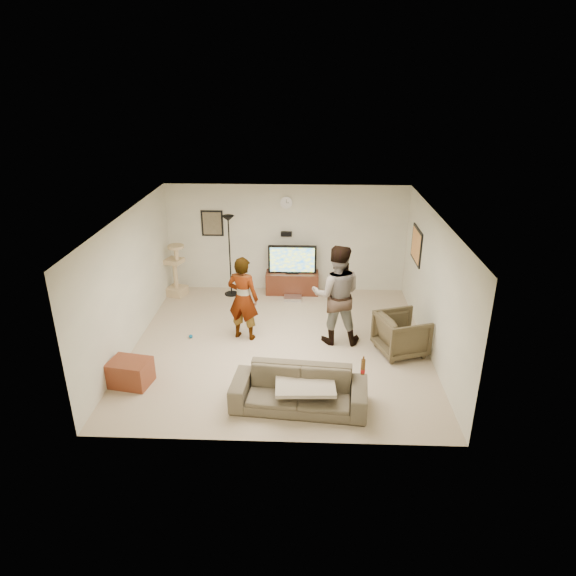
{
  "coord_description": "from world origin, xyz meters",
  "views": [
    {
      "loc": [
        0.48,
        -8.43,
        4.74
      ],
      "look_at": [
        0.14,
        0.2,
        1.09
      ],
      "focal_mm": 31.57,
      "sensor_mm": 36.0,
      "label": 1
    }
  ],
  "objects_px": {
    "floor_lamp": "(230,256)",
    "sofa": "(299,389)",
    "tv": "(292,259)",
    "cat_tree": "(175,270)",
    "person_right": "(337,295)",
    "side_table": "(130,373)",
    "person_left": "(243,298)",
    "beer_bottle": "(363,367)",
    "armchair": "(402,334)",
    "tv_stand": "(292,283)"
  },
  "relations": [
    {
      "from": "armchair",
      "to": "person_left",
      "type": "bearing_deg",
      "value": 62.57
    },
    {
      "from": "person_left",
      "to": "beer_bottle",
      "type": "relative_size",
      "value": 6.64
    },
    {
      "from": "person_left",
      "to": "person_right",
      "type": "height_order",
      "value": "person_right"
    },
    {
      "from": "sofa",
      "to": "tv",
      "type": "bearing_deg",
      "value": 98.53
    },
    {
      "from": "person_left",
      "to": "armchair",
      "type": "height_order",
      "value": "person_left"
    },
    {
      "from": "floor_lamp",
      "to": "cat_tree",
      "type": "relative_size",
      "value": 1.52
    },
    {
      "from": "beer_bottle",
      "to": "side_table",
      "type": "relative_size",
      "value": 0.38
    },
    {
      "from": "floor_lamp",
      "to": "armchair",
      "type": "xyz_separation_m",
      "value": [
        3.49,
        -2.55,
        -0.56
      ]
    },
    {
      "from": "tv_stand",
      "to": "tv",
      "type": "relative_size",
      "value": 1.1
    },
    {
      "from": "tv",
      "to": "person_right",
      "type": "xyz_separation_m",
      "value": [
        0.9,
        -2.29,
        0.13
      ]
    },
    {
      "from": "tv",
      "to": "cat_tree",
      "type": "distance_m",
      "value": 2.69
    },
    {
      "from": "tv",
      "to": "person_right",
      "type": "distance_m",
      "value": 2.46
    },
    {
      "from": "tv",
      "to": "floor_lamp",
      "type": "height_order",
      "value": "floor_lamp"
    },
    {
      "from": "tv",
      "to": "armchair",
      "type": "xyz_separation_m",
      "value": [
        2.08,
        -2.7,
        -0.45
      ]
    },
    {
      "from": "tv_stand",
      "to": "beer_bottle",
      "type": "bearing_deg",
      "value": -74.84
    },
    {
      "from": "person_left",
      "to": "side_table",
      "type": "xyz_separation_m",
      "value": [
        -1.68,
        -1.69,
        -0.61
      ]
    },
    {
      "from": "floor_lamp",
      "to": "tv_stand",
      "type": "bearing_deg",
      "value": 6.03
    },
    {
      "from": "sofa",
      "to": "armchair",
      "type": "distance_m",
      "value": 2.51
    },
    {
      "from": "side_table",
      "to": "armchair",
      "type": "bearing_deg",
      "value": 14.73
    },
    {
      "from": "floor_lamp",
      "to": "armchair",
      "type": "height_order",
      "value": "floor_lamp"
    },
    {
      "from": "person_left",
      "to": "person_right",
      "type": "xyz_separation_m",
      "value": [
        1.76,
        -0.06,
        0.13
      ]
    },
    {
      "from": "tv_stand",
      "to": "person_left",
      "type": "relative_size",
      "value": 0.73
    },
    {
      "from": "armchair",
      "to": "floor_lamp",
      "type": "bearing_deg",
      "value": 35.56
    },
    {
      "from": "floor_lamp",
      "to": "person_right",
      "type": "height_order",
      "value": "person_right"
    },
    {
      "from": "beer_bottle",
      "to": "armchair",
      "type": "bearing_deg",
      "value": 62.74
    },
    {
      "from": "sofa",
      "to": "side_table",
      "type": "relative_size",
      "value": 3.18
    },
    {
      "from": "floor_lamp",
      "to": "person_left",
      "type": "xyz_separation_m",
      "value": [
        0.55,
        -2.08,
        -0.11
      ]
    },
    {
      "from": "armchair",
      "to": "cat_tree",
      "type": "bearing_deg",
      "value": 44.37
    },
    {
      "from": "floor_lamp",
      "to": "sofa",
      "type": "relative_size",
      "value": 0.91
    },
    {
      "from": "cat_tree",
      "to": "person_left",
      "type": "xyz_separation_m",
      "value": [
        1.81,
        -1.98,
        0.21
      ]
    },
    {
      "from": "person_left",
      "to": "beer_bottle",
      "type": "height_order",
      "value": "person_left"
    },
    {
      "from": "cat_tree",
      "to": "armchair",
      "type": "bearing_deg",
      "value": -27.31
    },
    {
      "from": "floor_lamp",
      "to": "side_table",
      "type": "distance_m",
      "value": 4.0
    },
    {
      "from": "person_left",
      "to": "side_table",
      "type": "relative_size",
      "value": 2.55
    },
    {
      "from": "floor_lamp",
      "to": "side_table",
      "type": "relative_size",
      "value": 2.89
    },
    {
      "from": "tv",
      "to": "person_right",
      "type": "height_order",
      "value": "person_right"
    },
    {
      "from": "tv",
      "to": "side_table",
      "type": "relative_size",
      "value": 1.7
    },
    {
      "from": "floor_lamp",
      "to": "sofa",
      "type": "height_order",
      "value": "floor_lamp"
    },
    {
      "from": "tv_stand",
      "to": "beer_bottle",
      "type": "relative_size",
      "value": 4.86
    },
    {
      "from": "tv_stand",
      "to": "person_left",
      "type": "height_order",
      "value": "person_left"
    },
    {
      "from": "person_right",
      "to": "sofa",
      "type": "bearing_deg",
      "value": 74.49
    },
    {
      "from": "tv_stand",
      "to": "side_table",
      "type": "bearing_deg",
      "value": -123.02
    },
    {
      "from": "floor_lamp",
      "to": "person_right",
      "type": "distance_m",
      "value": 3.15
    },
    {
      "from": "tv_stand",
      "to": "beer_bottle",
      "type": "xyz_separation_m",
      "value": [
        1.2,
        -4.42,
        0.47
      ]
    },
    {
      "from": "tv_stand",
      "to": "floor_lamp",
      "type": "xyz_separation_m",
      "value": [
        -1.41,
        -0.15,
        0.69
      ]
    },
    {
      "from": "person_left",
      "to": "armchair",
      "type": "xyz_separation_m",
      "value": [
        2.94,
        -0.47,
        -0.45
      ]
    },
    {
      "from": "cat_tree",
      "to": "person_left",
      "type": "bearing_deg",
      "value": -47.58
    },
    {
      "from": "tv",
      "to": "cat_tree",
      "type": "bearing_deg",
      "value": -174.78
    },
    {
      "from": "tv_stand",
      "to": "tv",
      "type": "height_order",
      "value": "tv"
    },
    {
      "from": "person_right",
      "to": "floor_lamp",
      "type": "bearing_deg",
      "value": -41.32
    }
  ]
}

